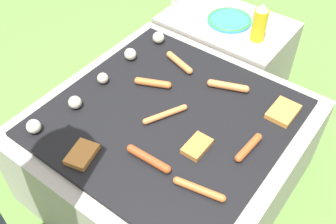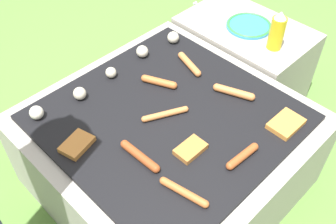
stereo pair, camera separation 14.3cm
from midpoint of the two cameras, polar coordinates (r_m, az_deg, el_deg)
ground_plane at (r=1.76m, az=-2.35°, el=-9.97°), size 14.00×14.00×0.00m
grill at (r=1.60m, az=-2.57°, el=-5.84°), size 0.93×0.93×0.41m
side_ledge at (r=2.06m, az=6.08°, el=8.13°), size 0.41×0.61×0.41m
sausage_mid_left at (r=1.43m, az=-3.25°, el=-0.49°), size 0.17×0.09×0.02m
sausage_back_center at (r=1.23m, az=1.16°, el=-11.34°), size 0.05×0.17×0.02m
sausage_back_right at (r=1.54m, az=6.11°, el=3.65°), size 0.08×0.16×0.03m
sausage_front_center at (r=1.30m, az=-5.93°, el=-6.98°), size 0.03×0.17×0.03m
sausage_front_right at (r=1.34m, az=8.65°, el=-5.27°), size 0.15×0.04×0.03m
sausage_mid_right at (r=1.55m, az=-4.85°, el=4.10°), size 0.08×0.14×0.03m
sausage_back_left at (r=1.65m, az=-0.83°, el=7.08°), size 0.07×0.16×0.03m
bread_slice_left at (r=1.48m, az=13.78°, el=-0.10°), size 0.13×0.09×0.02m
bread_slice_center at (r=1.36m, az=-15.36°, el=-6.10°), size 0.13×0.10×0.02m
bread_slice_right at (r=1.33m, az=1.18°, el=-5.17°), size 0.11×0.07×0.02m
mushroom_row at (r=1.60m, az=-11.70°, el=5.01°), size 0.73×0.08×0.05m
plate_colorful at (r=1.93m, az=6.80°, el=13.05°), size 0.21×0.21×0.02m
condiment_bottle at (r=1.79m, az=10.92°, el=12.46°), size 0.06×0.06×0.18m
fork_utensil at (r=2.03m, az=0.54°, el=14.85°), size 0.02×0.20×0.01m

